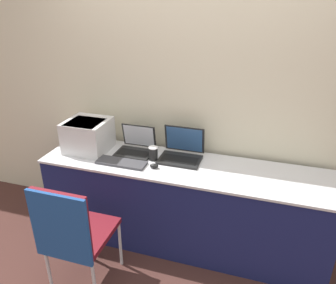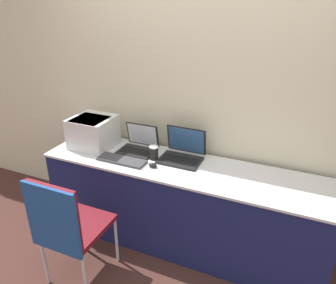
{
  "view_description": "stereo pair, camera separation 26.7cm",
  "coord_description": "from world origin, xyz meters",
  "px_view_note": "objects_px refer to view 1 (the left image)",
  "views": [
    {
      "loc": [
        0.59,
        -2.01,
        2.06
      ],
      "look_at": [
        -0.14,
        0.31,
        0.95
      ],
      "focal_mm": 35.0,
      "sensor_mm": 36.0,
      "label": 1
    },
    {
      "loc": [
        0.84,
        -1.91,
        2.06
      ],
      "look_at": [
        -0.14,
        0.31,
        0.95
      ],
      "focal_mm": 35.0,
      "sensor_mm": 36.0,
      "label": 2
    }
  ],
  "objects_px": {
    "printer": "(88,134)",
    "laptop_right": "(181,152)",
    "coffee_cup": "(153,153)",
    "laptop_left": "(136,147)",
    "mouse": "(154,166)",
    "chair": "(72,230)",
    "external_keyboard": "(121,163)"
  },
  "relations": [
    {
      "from": "laptop_right",
      "to": "mouse",
      "type": "distance_m",
      "value": 0.29
    },
    {
      "from": "laptop_right",
      "to": "mouse",
      "type": "xyz_separation_m",
      "value": [
        -0.16,
        -0.24,
        -0.04
      ]
    },
    {
      "from": "mouse",
      "to": "chair",
      "type": "relative_size",
      "value": 0.08
    },
    {
      "from": "laptop_left",
      "to": "coffee_cup",
      "type": "xyz_separation_m",
      "value": [
        0.2,
        -0.09,
        0.01
      ]
    },
    {
      "from": "mouse",
      "to": "chair",
      "type": "bearing_deg",
      "value": -119.31
    },
    {
      "from": "laptop_right",
      "to": "mouse",
      "type": "relative_size",
      "value": 4.92
    },
    {
      "from": "laptop_right",
      "to": "chair",
      "type": "xyz_separation_m",
      "value": [
        -0.53,
        -0.9,
        -0.26
      ]
    },
    {
      "from": "external_keyboard",
      "to": "coffee_cup",
      "type": "xyz_separation_m",
      "value": [
        0.23,
        0.15,
        0.05
      ]
    },
    {
      "from": "laptop_left",
      "to": "mouse",
      "type": "distance_m",
      "value": 0.34
    },
    {
      "from": "mouse",
      "to": "external_keyboard",
      "type": "bearing_deg",
      "value": -177.72
    },
    {
      "from": "laptop_right",
      "to": "coffee_cup",
      "type": "height_order",
      "value": "laptop_right"
    },
    {
      "from": "coffee_cup",
      "to": "laptop_left",
      "type": "bearing_deg",
      "value": 155.29
    },
    {
      "from": "laptop_right",
      "to": "laptop_left",
      "type": "bearing_deg",
      "value": -178.66
    },
    {
      "from": "laptop_right",
      "to": "external_keyboard",
      "type": "relative_size",
      "value": 0.84
    },
    {
      "from": "laptop_left",
      "to": "printer",
      "type": "bearing_deg",
      "value": -169.01
    },
    {
      "from": "external_keyboard",
      "to": "chair",
      "type": "relative_size",
      "value": 0.45
    },
    {
      "from": "coffee_cup",
      "to": "mouse",
      "type": "xyz_separation_m",
      "value": [
        0.06,
        -0.14,
        -0.04
      ]
    },
    {
      "from": "laptop_left",
      "to": "coffee_cup",
      "type": "height_order",
      "value": "laptop_left"
    },
    {
      "from": "printer",
      "to": "laptop_right",
      "type": "height_order",
      "value": "printer"
    },
    {
      "from": "external_keyboard",
      "to": "coffee_cup",
      "type": "relative_size",
      "value": 3.57
    },
    {
      "from": "coffee_cup",
      "to": "mouse",
      "type": "bearing_deg",
      "value": -67.67
    },
    {
      "from": "laptop_left",
      "to": "external_keyboard",
      "type": "height_order",
      "value": "laptop_left"
    },
    {
      "from": "laptop_right",
      "to": "coffee_cup",
      "type": "bearing_deg",
      "value": -155.35
    },
    {
      "from": "laptop_right",
      "to": "chair",
      "type": "height_order",
      "value": "laptop_right"
    },
    {
      "from": "printer",
      "to": "laptop_left",
      "type": "bearing_deg",
      "value": 10.99
    },
    {
      "from": "laptop_right",
      "to": "external_keyboard",
      "type": "bearing_deg",
      "value": -150.92
    },
    {
      "from": "printer",
      "to": "mouse",
      "type": "distance_m",
      "value": 0.7
    },
    {
      "from": "laptop_left",
      "to": "laptop_right",
      "type": "height_order",
      "value": "laptop_right"
    },
    {
      "from": "chair",
      "to": "external_keyboard",
      "type": "bearing_deg",
      "value": 82.33
    },
    {
      "from": "external_keyboard",
      "to": "chair",
      "type": "distance_m",
      "value": 0.69
    },
    {
      "from": "laptop_right",
      "to": "chair",
      "type": "relative_size",
      "value": 0.37
    },
    {
      "from": "printer",
      "to": "laptop_left",
      "type": "relative_size",
      "value": 1.16
    }
  ]
}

